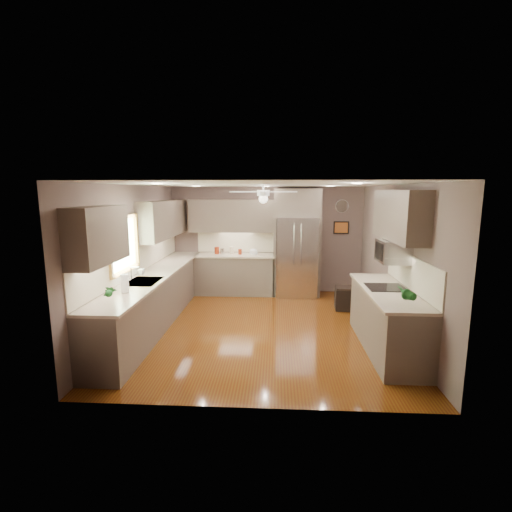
# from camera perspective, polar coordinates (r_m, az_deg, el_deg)

# --- Properties ---
(floor) EXTENTS (5.00, 5.00, 0.00)m
(floor) POSITION_cam_1_polar(r_m,az_deg,el_deg) (6.72, 0.98, -10.91)
(floor) COLOR #4E1F0A
(floor) RESTS_ON ground
(ceiling) EXTENTS (5.00, 5.00, 0.00)m
(ceiling) POSITION_cam_1_polar(r_m,az_deg,el_deg) (6.28, 1.04, 10.94)
(ceiling) COLOR white
(ceiling) RESTS_ON ground
(wall_back) EXTENTS (4.50, 0.00, 4.50)m
(wall_back) POSITION_cam_1_polar(r_m,az_deg,el_deg) (8.85, 1.63, 2.52)
(wall_back) COLOR #66534E
(wall_back) RESTS_ON ground
(wall_front) EXTENTS (4.50, 0.00, 4.50)m
(wall_front) POSITION_cam_1_polar(r_m,az_deg,el_deg) (3.95, -0.39, -6.82)
(wall_front) COLOR #66534E
(wall_front) RESTS_ON ground
(wall_left) EXTENTS (0.00, 5.00, 5.00)m
(wall_left) POSITION_cam_1_polar(r_m,az_deg,el_deg) (6.85, -18.17, -0.15)
(wall_left) COLOR #66534E
(wall_left) RESTS_ON ground
(wall_right) EXTENTS (0.00, 5.00, 5.00)m
(wall_right) POSITION_cam_1_polar(r_m,az_deg,el_deg) (6.69, 20.65, -0.53)
(wall_right) COLOR #66534E
(wall_right) RESTS_ON ground
(canister_a) EXTENTS (0.13, 0.13, 0.18)m
(canister_a) POSITION_cam_1_polar(r_m,az_deg,el_deg) (8.72, -6.05, 0.83)
(canister_a) COLOR maroon
(canister_a) RESTS_ON back_run
(canister_b) EXTENTS (0.12, 0.12, 0.14)m
(canister_b) POSITION_cam_1_polar(r_m,az_deg,el_deg) (8.66, -5.20, 0.72)
(canister_b) COLOR silver
(canister_b) RESTS_ON back_run
(canister_c) EXTENTS (0.12, 0.12, 0.17)m
(canister_c) POSITION_cam_1_polar(r_m,az_deg,el_deg) (8.68, -3.74, 0.89)
(canister_c) COLOR beige
(canister_c) RESTS_ON back_run
(canister_d) EXTENTS (0.10, 0.10, 0.13)m
(canister_d) POSITION_cam_1_polar(r_m,az_deg,el_deg) (8.63, -2.47, 0.65)
(canister_d) COLOR maroon
(canister_d) RESTS_ON back_run
(soap_bottle) EXTENTS (0.09, 0.09, 0.19)m
(soap_bottle) POSITION_cam_1_polar(r_m,az_deg,el_deg) (6.67, -17.19, -2.26)
(soap_bottle) COLOR white
(soap_bottle) RESTS_ON left_run
(potted_plant_left) EXTENTS (0.18, 0.14, 0.30)m
(potted_plant_left) POSITION_cam_1_polar(r_m,az_deg,el_deg) (5.24, -21.79, -5.14)
(potted_plant_left) COLOR #17531D
(potted_plant_left) RESTS_ON left_run
(potted_plant_right) EXTENTS (0.22, 0.20, 0.32)m
(potted_plant_right) POSITION_cam_1_polar(r_m,az_deg,el_deg) (5.12, 22.12, -5.37)
(potted_plant_right) COLOR #17531D
(potted_plant_right) RESTS_ON right_run
(bowl) EXTENTS (0.27, 0.27, 0.05)m
(bowl) POSITION_cam_1_polar(r_m,az_deg,el_deg) (8.64, -0.38, 0.43)
(bowl) COLOR beige
(bowl) RESTS_ON back_run
(left_run) EXTENTS (0.65, 4.70, 1.45)m
(left_run) POSITION_cam_1_polar(r_m,az_deg,el_deg) (7.05, -15.14, -6.10)
(left_run) COLOR brown
(left_run) RESTS_ON ground
(back_run) EXTENTS (1.85, 0.65, 1.45)m
(back_run) POSITION_cam_1_polar(r_m,az_deg,el_deg) (8.74, -3.21, -2.68)
(back_run) COLOR brown
(back_run) RESTS_ON ground
(uppers) EXTENTS (4.50, 4.70, 0.95)m
(uppers) POSITION_cam_1_polar(r_m,az_deg,el_deg) (7.07, -4.79, 5.69)
(uppers) COLOR brown
(uppers) RESTS_ON wall_left
(window) EXTENTS (0.05, 1.12, 0.92)m
(window) POSITION_cam_1_polar(r_m,az_deg,el_deg) (6.33, -19.69, 1.73)
(window) COLOR #BFF2B2
(window) RESTS_ON wall_left
(sink) EXTENTS (0.50, 0.70, 0.32)m
(sink) POSITION_cam_1_polar(r_m,az_deg,el_deg) (6.34, -16.94, -4.02)
(sink) COLOR silver
(sink) RESTS_ON left_run
(refrigerator) EXTENTS (1.06, 0.75, 2.45)m
(refrigerator) POSITION_cam_1_polar(r_m,az_deg,el_deg) (8.53, 6.27, 1.77)
(refrigerator) COLOR silver
(refrigerator) RESTS_ON ground
(right_run) EXTENTS (0.70, 2.20, 1.45)m
(right_run) POSITION_cam_1_polar(r_m,az_deg,el_deg) (6.04, 19.53, -9.05)
(right_run) COLOR brown
(right_run) RESTS_ON ground
(microwave) EXTENTS (0.43, 0.55, 0.34)m
(microwave) POSITION_cam_1_polar(r_m,az_deg,el_deg) (6.07, 20.30, 0.69)
(microwave) COLOR silver
(microwave) RESTS_ON wall_right
(ceiling_fan) EXTENTS (1.18, 1.18, 0.32)m
(ceiling_fan) POSITION_cam_1_polar(r_m,az_deg,el_deg) (6.58, 1.14, 9.43)
(ceiling_fan) COLOR white
(ceiling_fan) RESTS_ON ceiling
(recessed_lights) EXTENTS (2.84, 3.14, 0.01)m
(recessed_lights) POSITION_cam_1_polar(r_m,az_deg,el_deg) (6.68, 0.83, 10.82)
(recessed_lights) COLOR white
(recessed_lights) RESTS_ON ceiling
(wall_clock) EXTENTS (0.30, 0.03, 0.30)m
(wall_clock) POSITION_cam_1_polar(r_m,az_deg,el_deg) (8.89, 13.09, 7.48)
(wall_clock) COLOR white
(wall_clock) RESTS_ON wall_back
(framed_print) EXTENTS (0.36, 0.03, 0.30)m
(framed_print) POSITION_cam_1_polar(r_m,az_deg,el_deg) (8.92, 12.97, 4.27)
(framed_print) COLOR black
(framed_print) RESTS_ON wall_back
(stool) EXTENTS (0.42, 0.42, 0.47)m
(stool) POSITION_cam_1_polar(r_m,az_deg,el_deg) (7.82, 13.51, -6.32)
(stool) COLOR black
(stool) RESTS_ON ground
(paper_towel) EXTENTS (0.11, 0.11, 0.28)m
(paper_towel) POSITION_cam_1_polar(r_m,az_deg,el_deg) (5.68, -19.55, -3.97)
(paper_towel) COLOR white
(paper_towel) RESTS_ON left_run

